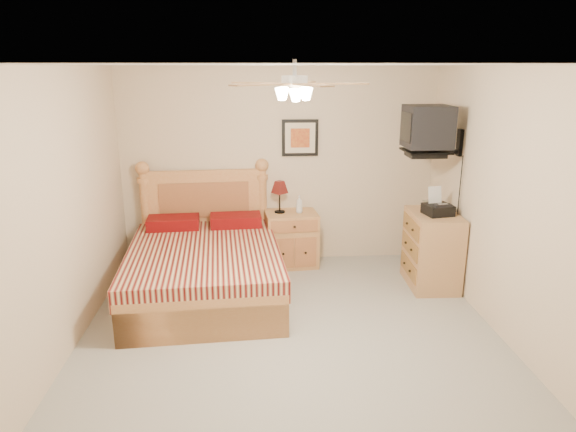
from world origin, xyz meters
name	(u,v)px	position (x,y,z in m)	size (l,w,h in m)	color
floor	(292,344)	(0.00, 0.00, 0.00)	(4.50, 4.50, 0.00)	gray
ceiling	(293,65)	(0.00, 0.00, 2.50)	(4.00, 4.50, 0.04)	white
wall_back	(279,167)	(0.00, 2.25, 1.25)	(4.00, 0.04, 2.50)	beige
wall_front	(331,357)	(0.00, -2.25, 1.25)	(4.00, 0.04, 2.50)	beige
wall_left	(55,220)	(-2.00, 0.00, 1.25)	(0.04, 4.50, 2.50)	beige
wall_right	(516,211)	(2.00, 0.00, 1.25)	(0.04, 4.50, 2.50)	beige
bed	(203,238)	(-0.89, 1.12, 0.68)	(1.61, 2.11, 1.37)	#C67A42
nightstand	(291,239)	(0.14, 2.00, 0.35)	(0.65, 0.49, 0.70)	#BE834D
table_lamp	(280,197)	(0.00, 2.02, 0.91)	(0.22, 0.22, 0.41)	#5C1613
lotion_bottle	(299,204)	(0.24, 1.99, 0.82)	(0.09, 0.09, 0.22)	silver
framed_picture	(300,138)	(0.27, 2.23, 1.62)	(0.46, 0.04, 0.46)	black
dresser	(432,250)	(1.73, 1.24, 0.44)	(0.52, 0.75, 0.88)	#AE7B4D
fax_machine	(439,202)	(1.74, 1.19, 1.03)	(0.29, 0.31, 0.31)	black
magazine_lower	(428,206)	(1.73, 1.49, 0.89)	(0.21, 0.29, 0.03)	beige
magazine_upper	(429,204)	(1.76, 1.52, 0.92)	(0.21, 0.29, 0.02)	gray
wall_tv	(441,130)	(1.75, 1.34, 1.81)	(0.56, 0.46, 0.58)	black
ceiling_fan	(295,84)	(0.00, -0.20, 2.36)	(1.14, 1.14, 0.28)	silver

